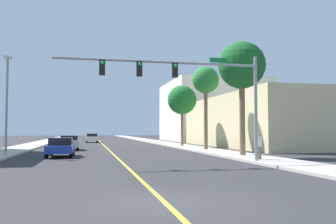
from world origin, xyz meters
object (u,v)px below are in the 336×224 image
palm_mid (206,82)px  palm_far (182,100)px  traffic_signal_mast (190,81)px  car_silver (69,142)px  car_blue (61,147)px  pedestrian (259,146)px  palm_near (242,66)px  car_white (92,138)px  street_lamp (7,100)px

palm_mid → palm_far: 8.58m
traffic_signal_mast → car_silver: size_ratio=2.76×
car_blue → pedestrian: pedestrian is taller
car_silver → car_blue: 9.58m
palm_near → palm_mid: (-0.03, 8.50, -0.04)m
car_white → palm_far: bearing=-61.7°
traffic_signal_mast → palm_mid: (5.45, 13.50, 1.90)m
car_silver → pedestrian: 20.69m
street_lamp → palm_mid: palm_mid is taller
palm_far → car_silver: bearing=-160.9°
car_silver → car_white: car_white is taller
palm_near → palm_far: 17.04m
street_lamp → palm_far: 21.79m
street_lamp → car_blue: street_lamp is taller
palm_mid → palm_near: bearing=-89.8°
palm_near → car_silver: bearing=136.3°
car_blue → car_white: size_ratio=1.08×
street_lamp → palm_mid: 18.04m
street_lamp → palm_mid: (17.11, 5.14, 2.51)m
street_lamp → palm_far: size_ratio=1.01×
car_silver → palm_mid: bearing=-19.7°
traffic_signal_mast → car_blue: traffic_signal_mast is taller
palm_near → street_lamp: bearing=168.9°
palm_mid → traffic_signal_mast: bearing=-112.0°
traffic_signal_mast → car_silver: (-7.63, 17.53, -4.08)m
car_white → car_silver: bearing=-97.0°
traffic_signal_mast → street_lamp: size_ratio=1.63×
traffic_signal_mast → palm_near: 7.67m
palm_far → palm_near: bearing=-89.3°
palm_near → palm_far: palm_near is taller
palm_far → car_blue: palm_far is taller
car_silver → palm_far: bearing=16.6°
traffic_signal_mast → car_silver: 19.55m
car_silver → pedestrian: pedestrian is taller
palm_far → pedestrian: size_ratio=4.39×
traffic_signal_mast → palm_mid: palm_mid is taller
traffic_signal_mast → palm_far: 22.64m
street_lamp → car_silver: street_lamp is taller
palm_near → pedestrian: (-0.70, -4.02, -5.82)m
palm_near → car_blue: bearing=167.5°
pedestrian → traffic_signal_mast: bearing=137.4°
palm_near → traffic_signal_mast: bearing=-137.6°
palm_far → car_white: bearing=119.1°
traffic_signal_mast → pedestrian: bearing=11.7°
street_lamp → palm_far: (16.93, 13.64, 1.38)m
palm_far → car_silver: palm_far is taller
traffic_signal_mast → palm_far: bearing=76.5°
palm_far → car_blue: 19.78m
palm_far → car_silver: 14.49m
traffic_signal_mast → palm_near: palm_near is taller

